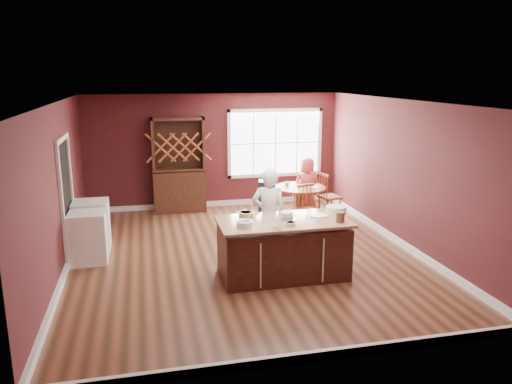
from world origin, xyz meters
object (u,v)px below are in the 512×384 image
hutch (179,165)px  high_chair (267,199)px  toddler (263,182)px  dryer (92,226)px  chair_north (304,190)px  seated_woman (307,186)px  chair_east (330,195)px  baker (269,215)px  layer_cake (287,216)px  dining_table (300,196)px  washer (88,237)px  chair_south (309,208)px  kitchen_island (283,249)px

hutch → high_chair: bearing=-29.6°
toddler → dryer: bearing=-159.7°
high_chair → dryer: dryer is taller
hutch → chair_north: bearing=-12.3°
seated_woman → high_chair: 1.01m
hutch → dryer: (-1.77, -2.30, -0.64)m
chair_east → baker: bearing=125.3°
chair_east → high_chair: chair_east is taller
layer_cake → chair_north: bearing=67.6°
high_chair → chair_north: bearing=38.1°
dining_table → toddler: size_ratio=4.32×
chair_north → seated_woman: bearing=71.8°
dining_table → chair_north: 0.80m
hutch → washer: 3.49m
high_chair → hutch: (-1.84, 1.04, 0.65)m
dining_table → layer_cake: layer_cake is taller
chair_south → chair_north: size_ratio=0.98×
dryer → seated_woman: bearing=16.9°
hutch → toddler: bearing=-29.5°
dining_table → layer_cake: bearing=-111.9°
baker → high_chair: size_ratio=1.81×
chair_north → hutch: (-2.84, 0.62, 0.61)m
kitchen_island → high_chair: (0.54, 3.20, 0.01)m
baker → washer: 3.10m
kitchen_island → chair_north: 3.95m
chair_east → toddler: size_ratio=3.96×
dining_table → layer_cake: size_ratio=3.89×
dining_table → chair_north: bearing=65.7°
baker → chair_east: bearing=-115.7°
dryer → washer: bearing=-90.0°
hutch → washer: size_ratio=2.50×
kitchen_island → dining_table: 3.15m
chair_south → hutch: hutch is taller
layer_cake → chair_north: layer_cake is taller
dining_table → chair_east: size_ratio=1.09×
dining_table → toddler: (-0.75, 0.35, 0.28)m
baker → chair_south: 1.91m
baker → dryer: (-3.01, 1.24, -0.35)m
dryer → chair_south: bearing=2.5°
chair_east → high_chair: size_ratio=1.15×
chair_south → toddler: chair_south is taller
chair_north → hutch: 2.97m
baker → toddler: (0.52, 2.55, 0.00)m
chair_south → dryer: size_ratio=1.05×
baker → high_chair: baker is taller
kitchen_island → seated_woman: 3.68m
layer_cake → hutch: 4.42m
toddler → dryer: (-3.53, -1.30, -0.36)m
chair_east → washer: (-5.00, -1.66, -0.08)m
layer_cake → high_chair: 3.24m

